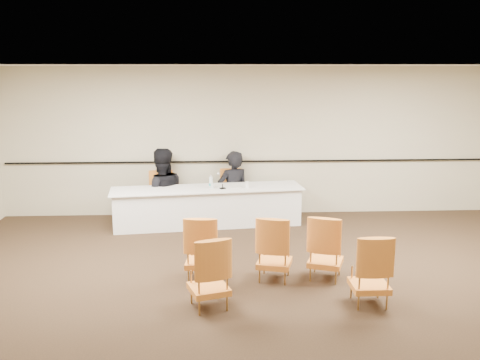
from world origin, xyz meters
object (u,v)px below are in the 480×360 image
aud_chair_front_right (326,247)px  aud_chair_back_right (370,269)px  panelist_main (233,196)px  aud_chair_front_left (202,247)px  aud_chair_back_left (209,272)px  coffee_cup (247,185)px  water_bottle (211,182)px  panelist_second (162,198)px  panelist_main_chair (233,193)px  panelist_second_chair (162,196)px  microphone (222,181)px  aud_chair_front_mid (275,248)px  panel_table (207,206)px  drinking_glass (212,186)px

aud_chair_front_right → aud_chair_back_right: (0.38, -0.87, 0.00)m
aud_chair_front_right → panelist_main: bearing=130.6°
aud_chair_front_left → aud_chair_back_right: same height
aud_chair_back_left → coffee_cup: bearing=61.1°
water_bottle → panelist_second: bearing=155.7°
panelist_main → panelist_second: panelist_second is taller
coffee_cup → aud_chair_back_left: bearing=-101.1°
panelist_main_chair → panelist_second_chair: bearing=-180.0°
microphone → aud_chair_back_right: 3.98m
microphone → aud_chair_back_right: bearing=-90.7°
aud_chair_front_mid → water_bottle: bearing=123.9°
aud_chair_front_mid → aud_chair_back_right: same height
panelist_main → water_bottle: (-0.44, -0.61, 0.43)m
panel_table → drinking_glass: 0.43m
panelist_second_chair → aud_chair_back_left: bearing=-83.2°
panel_table → microphone: bearing=-22.2°
aud_chair_front_right → panelist_second_chair: bearing=150.4°
aud_chair_front_left → aud_chair_front_mid: same height
panelist_main → panelist_main_chair: panelist_main is taller
water_bottle → aud_chair_front_right: 3.22m
panelist_second → aud_chair_front_left: (0.86, -3.12, 0.03)m
panel_table → coffee_cup: bearing=-7.0°
aud_chair_front_mid → aud_chair_back_left: size_ratio=1.00×
panelist_second → aud_chair_back_left: 4.16m
drinking_glass → aud_chair_front_mid: (0.88, -2.69, -0.30)m
panel_table → aud_chair_front_right: bearing=-64.6°
panelist_main → aud_chair_front_mid: panelist_main is taller
coffee_cup → aud_chair_front_right: (0.95, -2.74, -0.31)m
drinking_glass → aud_chair_front_right: (1.61, -2.70, -0.30)m
panelist_second_chair → coffee_cup: panelist_second_chair is taller
panelist_main → drinking_glass: bearing=34.3°
panel_table → aud_chair_back_right: (2.09, -3.61, 0.11)m
aud_chair_front_left → aud_chair_back_right: (2.14, -0.94, 0.00)m
aud_chair_front_right → microphone: bearing=139.1°
aud_chair_front_right → panelist_main_chair: bearing=130.6°
panelist_main → aud_chair_back_left: 4.24m
panelist_main → aud_chair_back_left: (-0.47, -4.21, 0.06)m
aud_chair_back_left → panelist_main_chair: bearing=65.9°
water_bottle → aud_chair_back_right: size_ratio=0.25×
microphone → panelist_second: bearing=128.5°
panelist_second_chair → aud_chair_back_right: bearing=-60.0°
coffee_cup → aud_chair_front_right: aud_chair_front_right is taller
panelist_second_chair → water_bottle: size_ratio=3.95×
microphone → water_bottle: bearing=131.6°
panelist_main_chair → aud_chair_front_left: (-0.56, -3.28, 0.00)m
panel_table → aud_chair_front_left: 2.68m
panel_table → aud_chair_front_right: size_ratio=3.82×
aud_chair_back_left → aud_chair_back_right: 2.04m
aud_chair_front_left → panelist_second_chair: bearing=111.1°
panelist_main → microphone: 0.86m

